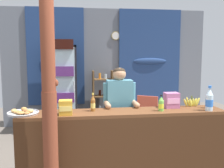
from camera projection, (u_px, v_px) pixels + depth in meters
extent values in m
plane|color=#665B51|center=(120.00, 153.00, 4.40)|extent=(8.28, 8.28, 0.00)
cube|color=slate|center=(106.00, 67.00, 6.17)|extent=(4.82, 0.12, 2.74)
cube|color=navy|center=(56.00, 57.00, 5.89)|extent=(1.30, 0.04, 2.23)
ellipsoid|color=navy|center=(56.00, 62.00, 5.88)|extent=(0.71, 0.10, 0.16)
cube|color=navy|center=(150.00, 57.00, 6.20)|extent=(1.51, 0.04, 2.23)
ellipsoid|color=navy|center=(150.00, 61.00, 6.19)|extent=(0.83, 0.10, 0.16)
cylinder|color=tan|center=(116.00, 36.00, 6.03)|extent=(0.20, 0.03, 0.20)
cylinder|color=white|center=(116.00, 36.00, 6.02)|extent=(0.17, 0.01, 0.17)
cube|color=beige|center=(71.00, 52.00, 5.93)|extent=(0.24, 0.02, 0.18)
cube|color=brown|center=(123.00, 112.00, 3.40)|extent=(2.72, 0.45, 0.04)
cube|color=#432715|center=(126.00, 152.00, 3.25)|extent=(2.72, 0.04, 0.90)
cube|color=#432715|center=(22.00, 152.00, 3.27)|extent=(0.08, 0.40, 0.90)
cube|color=#432715|center=(214.00, 142.00, 3.64)|extent=(0.08, 0.40, 0.90)
cylinder|color=brown|center=(51.00, 147.00, 2.91)|extent=(0.17, 0.17, 1.28)
cylinder|color=brown|center=(47.00, 32.00, 2.75)|extent=(0.15, 0.15, 1.28)
ellipsoid|color=brown|center=(56.00, 83.00, 2.83)|extent=(0.06, 0.05, 0.08)
cube|color=black|center=(62.00, 87.00, 5.81)|extent=(0.66, 0.04, 1.87)
cube|color=black|center=(47.00, 89.00, 5.49)|extent=(0.04, 0.60, 1.87)
cube|color=black|center=(76.00, 89.00, 5.57)|extent=(0.04, 0.60, 1.87)
cube|color=black|center=(61.00, 46.00, 5.42)|extent=(0.66, 0.60, 0.04)
cube|color=black|center=(63.00, 129.00, 5.64)|extent=(0.66, 0.60, 0.08)
cube|color=silver|center=(61.00, 89.00, 5.24)|extent=(0.60, 0.02, 1.71)
cylinder|color=#B7B7BC|center=(74.00, 91.00, 5.25)|extent=(0.02, 0.02, 0.40)
cube|color=silver|center=(62.00, 100.00, 5.56)|extent=(0.58, 0.52, 0.02)
cube|color=#56286B|center=(61.00, 96.00, 5.43)|extent=(0.54, 0.48, 0.20)
cube|color=silver|center=(61.00, 75.00, 5.50)|extent=(0.58, 0.52, 0.02)
cube|color=#56286B|center=(61.00, 71.00, 5.36)|extent=(0.54, 0.48, 0.20)
cube|color=silver|center=(61.00, 50.00, 5.43)|extent=(0.58, 0.52, 0.02)
cube|color=black|center=(60.00, 45.00, 5.30)|extent=(0.54, 0.48, 0.20)
cube|color=brown|center=(93.00, 99.00, 5.92)|extent=(0.04, 0.28, 1.31)
cube|color=brown|center=(112.00, 99.00, 5.98)|extent=(0.04, 0.28, 1.31)
cube|color=brown|center=(103.00, 79.00, 5.90)|extent=(0.44, 0.28, 0.02)
cylinder|color=orange|center=(100.00, 76.00, 5.88)|extent=(0.05, 0.05, 0.13)
cylinder|color=silver|center=(105.00, 76.00, 5.90)|extent=(0.06, 0.06, 0.11)
cube|color=brown|center=(103.00, 96.00, 5.94)|extent=(0.44, 0.28, 0.02)
cylinder|color=black|center=(100.00, 93.00, 5.92)|extent=(0.06, 0.06, 0.13)
cylinder|color=#75C64C|center=(106.00, 92.00, 5.94)|extent=(0.06, 0.06, 0.15)
cube|color=brown|center=(103.00, 113.00, 5.99)|extent=(0.44, 0.28, 0.02)
cylinder|color=silver|center=(100.00, 109.00, 5.97)|extent=(0.05, 0.05, 0.15)
cylinder|color=black|center=(106.00, 109.00, 5.99)|extent=(0.05, 0.05, 0.13)
cube|color=#E5563D|center=(150.00, 114.00, 5.32)|extent=(0.60, 0.60, 0.04)
cube|color=#E5563D|center=(147.00, 106.00, 5.11)|extent=(0.38, 0.25, 0.40)
cylinder|color=#E5563D|center=(160.00, 123.00, 5.45)|extent=(0.04, 0.04, 0.44)
cylinder|color=#E5563D|center=(143.00, 122.00, 5.60)|extent=(0.04, 0.04, 0.44)
cylinder|color=#E5563D|center=(156.00, 128.00, 5.10)|extent=(0.04, 0.04, 0.44)
cylinder|color=#E5563D|center=(138.00, 126.00, 5.25)|extent=(0.04, 0.04, 0.44)
cube|color=#E5563D|center=(159.00, 110.00, 5.23)|extent=(0.24, 0.36, 0.03)
cube|color=#E5563D|center=(141.00, 108.00, 5.39)|extent=(0.24, 0.36, 0.03)
cylinder|color=#28282D|center=(114.00, 140.00, 3.87)|extent=(0.11, 0.11, 0.80)
cylinder|color=#28282D|center=(124.00, 140.00, 3.89)|extent=(0.11, 0.11, 0.80)
cube|color=teal|center=(119.00, 97.00, 3.80)|extent=(0.37, 0.20, 0.51)
sphere|color=tan|center=(119.00, 74.00, 3.76)|extent=(0.19, 0.19, 0.19)
ellipsoid|color=#2D2319|center=(119.00, 71.00, 3.77)|extent=(0.18, 0.18, 0.10)
cylinder|color=teal|center=(106.00, 93.00, 3.76)|extent=(0.08, 0.08, 0.29)
cylinder|color=tan|center=(107.00, 104.00, 3.63)|extent=(0.07, 0.26, 0.07)
sphere|color=tan|center=(108.00, 106.00, 3.51)|extent=(0.08, 0.08, 0.08)
cylinder|color=teal|center=(133.00, 92.00, 3.82)|extent=(0.08, 0.08, 0.29)
cylinder|color=tan|center=(135.00, 104.00, 3.69)|extent=(0.07, 0.26, 0.07)
sphere|color=tan|center=(137.00, 105.00, 3.56)|extent=(0.08, 0.08, 0.08)
cylinder|color=silver|center=(209.00, 103.00, 3.40)|extent=(0.10, 0.10, 0.21)
cone|color=silver|center=(210.00, 92.00, 3.38)|extent=(0.10, 0.10, 0.09)
cylinder|color=blue|center=(210.00, 87.00, 3.38)|extent=(0.04, 0.04, 0.03)
cylinder|color=blue|center=(209.00, 103.00, 3.40)|extent=(0.10, 0.10, 0.09)
cylinder|color=orange|center=(209.00, 103.00, 3.56)|extent=(0.06, 0.06, 0.15)
cone|color=orange|center=(209.00, 95.00, 3.55)|extent=(0.06, 0.06, 0.07)
cylinder|color=white|center=(209.00, 92.00, 3.54)|extent=(0.03, 0.03, 0.02)
cylinder|color=#194C99|center=(209.00, 103.00, 3.56)|extent=(0.06, 0.06, 0.07)
cylinder|color=brown|center=(93.00, 105.00, 3.38)|extent=(0.06, 0.06, 0.15)
cone|color=brown|center=(93.00, 97.00, 3.37)|extent=(0.06, 0.06, 0.07)
cylinder|color=#E5CC4C|center=(93.00, 94.00, 3.36)|extent=(0.03, 0.03, 0.02)
cylinder|color=#E5D166|center=(93.00, 105.00, 3.38)|extent=(0.06, 0.06, 0.07)
cylinder|color=#75C64C|center=(161.00, 106.00, 3.39)|extent=(0.07, 0.07, 0.14)
cone|color=#75C64C|center=(161.00, 99.00, 3.37)|extent=(0.07, 0.07, 0.06)
cylinder|color=black|center=(161.00, 95.00, 3.37)|extent=(0.03, 0.03, 0.02)
cylinder|color=yellow|center=(161.00, 106.00, 3.39)|extent=(0.07, 0.07, 0.06)
cube|color=#B76699|center=(171.00, 100.00, 3.59)|extent=(0.20, 0.15, 0.21)
cube|color=#F7A5D8|center=(174.00, 101.00, 3.51)|extent=(0.18, 0.00, 0.07)
cube|color=gold|center=(66.00, 107.00, 3.17)|extent=(0.16, 0.15, 0.18)
cube|color=#FFE26D|center=(65.00, 109.00, 3.10)|extent=(0.15, 0.00, 0.06)
cylinder|color=#BCBCC1|center=(23.00, 113.00, 3.22)|extent=(0.37, 0.37, 0.02)
torus|color=#BCBCC1|center=(23.00, 112.00, 3.22)|extent=(0.39, 0.39, 0.02)
ellipsoid|color=tan|center=(30.00, 111.00, 3.22)|extent=(0.08, 0.08, 0.04)
ellipsoid|color=#A36638|center=(26.00, 111.00, 3.26)|extent=(0.10, 0.07, 0.04)
ellipsoid|color=#C68947|center=(24.00, 109.00, 3.31)|extent=(0.08, 0.06, 0.05)
ellipsoid|color=tan|center=(14.00, 111.00, 3.24)|extent=(0.07, 0.08, 0.05)
ellipsoid|color=#C68947|center=(18.00, 112.00, 3.18)|extent=(0.10, 0.08, 0.04)
ellipsoid|color=#C68947|center=(21.00, 113.00, 3.13)|extent=(0.10, 0.09, 0.04)
ellipsoid|color=#B2753D|center=(27.00, 113.00, 3.13)|extent=(0.07, 0.09, 0.04)
ellipsoid|color=#DBCC42|center=(185.00, 103.00, 3.68)|extent=(0.08, 0.04, 0.13)
ellipsoid|color=#DBCC42|center=(188.00, 102.00, 3.68)|extent=(0.08, 0.03, 0.15)
ellipsoid|color=#DBCC42|center=(191.00, 103.00, 3.67)|extent=(0.05, 0.04, 0.13)
ellipsoid|color=#DBCC42|center=(193.00, 102.00, 3.69)|extent=(0.05, 0.03, 0.13)
ellipsoid|color=#DBCC42|center=(195.00, 102.00, 3.69)|extent=(0.08, 0.03, 0.13)
ellipsoid|color=#DBCC42|center=(197.00, 102.00, 3.69)|extent=(0.09, 0.04, 0.14)
cylinder|color=olive|center=(192.00, 97.00, 3.67)|extent=(0.02, 0.02, 0.05)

